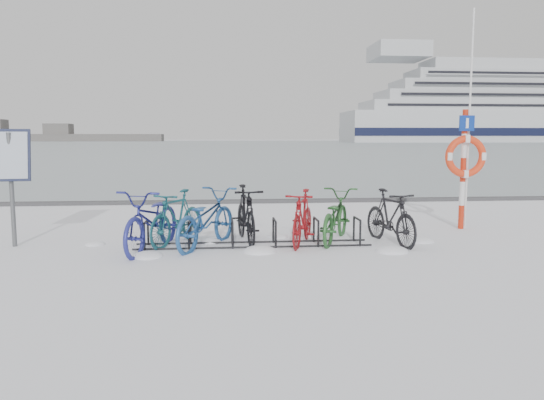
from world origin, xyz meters
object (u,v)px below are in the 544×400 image
at_px(bike_rack, 254,235).
at_px(cruise_ferry, 515,111).
at_px(info_board, 9,162).
at_px(lifebuoy_station, 465,157).

relative_size(bike_rack, cruise_ferry, 0.03).
bearing_deg(info_board, lifebuoy_station, -2.34).
height_order(bike_rack, cruise_ferry, cruise_ferry).
bearing_deg(cruise_ferry, info_board, -121.74).
distance_m(bike_rack, info_board, 4.24).
relative_size(bike_rack, lifebuoy_station, 0.92).
bearing_deg(bike_rack, info_board, 175.92).
xyz_separation_m(bike_rack, cruise_ferry, (113.06, 189.60, 11.91)).
relative_size(bike_rack, info_board, 2.02).
bearing_deg(cruise_ferry, lifebuoy_station, -120.00).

